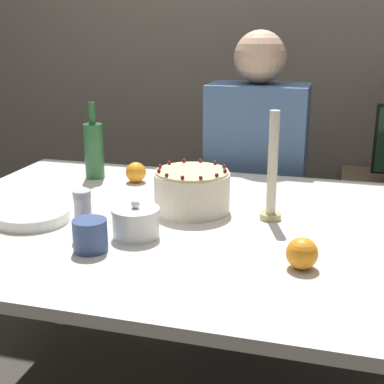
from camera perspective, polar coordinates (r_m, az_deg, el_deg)
The scene contains 12 objects.
wall_behind at distance 2.83m, azimuth 7.03°, elevation 17.81°, with size 8.00×0.05×2.60m.
dining_table at distance 1.59m, azimuth -1.60°, elevation -6.12°, with size 1.52×1.11×0.73m.
cake at distance 1.61m, azimuth 0.00°, elevation 0.13°, with size 0.23×0.23×0.14m.
sugar_bowl at distance 1.43m, azimuth -6.01°, elevation -3.21°, with size 0.13×0.13×0.10m.
sugar_shaker at distance 1.44m, azimuth -11.55°, elevation -2.26°, with size 0.05×0.05×0.13m.
plate_stack at distance 1.61m, azimuth -16.63°, elevation -2.43°, with size 0.21×0.21×0.03m.
candle at distance 1.54m, azimuth 8.55°, elevation 1.76°, with size 0.06×0.06×0.32m.
bottle at distance 1.99m, azimuth -10.42°, elevation 4.49°, with size 0.07×0.07×0.28m.
cup at distance 1.36m, azimuth -10.81°, elevation -4.56°, with size 0.09×0.09×0.08m.
orange_fruit_0 at distance 1.27m, azimuth 11.65°, elevation -6.43°, with size 0.07×0.07×0.07m.
orange_fruit_1 at distance 1.93m, azimuth -6.01°, elevation 2.11°, with size 0.07×0.07×0.07m.
person_man_blue_shirt at distance 2.29m, azimuth 6.72°, elevation -1.14°, with size 0.40×0.34×1.26m.
Camera 1 is at (0.43, -1.39, 1.28)m, focal length 50.00 mm.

